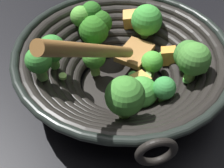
{
  "coord_description": "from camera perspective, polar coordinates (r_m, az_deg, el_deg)",
  "views": [
    {
      "loc": [
        0.04,
        0.37,
        0.41
      ],
      "look_at": [
        0.02,
        0.02,
        0.03
      ],
      "focal_mm": 47.89,
      "sensor_mm": 36.0,
      "label": 1
    }
  ],
  "objects": [
    {
      "name": "ground_plane",
      "position": [
        0.55,
        1.87,
        -0.62
      ],
      "size": [
        4.0,
        4.0,
        0.0
      ],
      "primitive_type": "plane",
      "color": "black"
    },
    {
      "name": "wok",
      "position": [
        0.51,
        2.09,
        4.3
      ],
      "size": [
        0.36,
        0.4,
        0.23
      ],
      "color": "black",
      "rests_on": "ground"
    }
  ]
}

